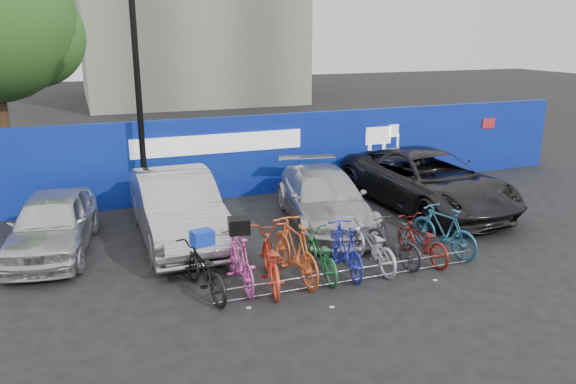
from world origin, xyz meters
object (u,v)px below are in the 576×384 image
bike_2 (270,259)px  bike_4 (320,254)px  car_1 (177,207)px  bike_9 (444,230)px  car_3 (427,180)px  lamppost (138,91)px  bike_5 (346,249)px  bike_3 (295,250)px  bike_8 (422,240)px  bike_6 (371,245)px  bike_7 (393,242)px  car_0 (52,224)px  bike_0 (204,270)px  bike_1 (240,260)px  bike_rack (352,275)px  car_2 (324,198)px

bike_2 → bike_4: 1.09m
car_1 → bike_9: bearing=-29.1°
bike_4 → car_3: bearing=-142.9°
lamppost → bike_9: 8.33m
lamppost → bike_2: (1.67, -5.53, -2.73)m
car_3 → bike_5: (-4.05, -3.16, -0.26)m
bike_3 → car_3: bearing=-152.9°
bike_8 → bike_9: (0.65, 0.14, 0.09)m
bike_6 → bike_2: bearing=0.7°
bike_6 → bike_9: bike_9 is taller
bike_7 → bike_8: bike_7 is taller
car_3 → bike_2: (-5.66, -3.15, -0.26)m
car_0 → car_1: 2.72m
car_1 → bike_0: 3.08m
bike_1 → bike_7: 3.32m
lamppost → bike_8: size_ratio=3.53×
bike_rack → bike_9: 2.68m
car_1 → bike_0: car_1 is taller
bike_2 → car_1: bearing=-57.1°
car_1 → car_0: bearing=176.0°
bike_8 → bike_4: bearing=-5.0°
lamppost → car_2: (4.12, -2.61, -2.59)m
car_1 → bike_6: size_ratio=2.58×
car_1 → bike_2: car_1 is taller
bike_8 → car_0: bearing=-27.8°
bike_4 → bike_6: size_ratio=0.91×
bike_0 → bike_6: bike_0 is taller
car_0 → bike_5: 6.46m
car_3 → bike_1: bearing=-157.8°
car_1 → bike_3: car_1 is taller
bike_2 → bike_8: 3.44m
car_3 → bike_6: size_ratio=3.02×
lamppost → bike_5: size_ratio=3.46×
car_3 → bike_6: bearing=-141.5°
car_1 → bike_5: car_1 is taller
bike_rack → car_1: bearing=127.7°
bike_0 → bike_1: bike_1 is taller
car_2 → bike_3: 3.39m
bike_rack → car_3: size_ratio=0.98×
car_0 → bike_5: bearing=-20.9°
car_3 → bike_7: size_ratio=3.44×
bike_7 → bike_9: size_ratio=0.92×
bike_0 → bike_7: (4.05, 0.02, 0.00)m
bike_3 → bike_9: 3.54m
car_3 → bike_0: 7.62m
bike_4 → bike_8: (2.36, -0.04, 0.00)m
car_2 → bike_2: bearing=-119.5°
car_3 → bike_0: bearing=-159.4°
bike_rack → bike_6: size_ratio=2.97×
lamppost → bike_0: lamppost is taller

